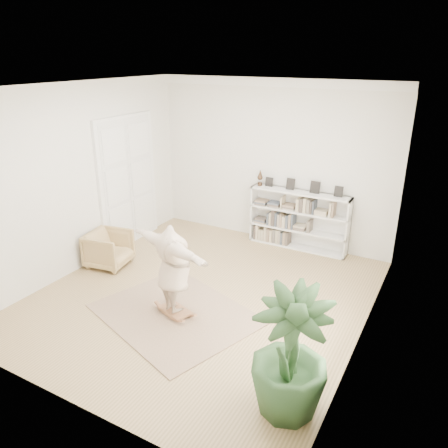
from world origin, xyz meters
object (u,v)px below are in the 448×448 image
object	(u,v)px
rocker_board	(175,311)
armchair	(109,249)
bookshelf	(298,221)
person	(173,266)
houseplant	(290,354)

from	to	relation	value
rocker_board	armchair	bearing A→B (deg)	177.96
bookshelf	person	size ratio (longest dim) A/B	1.18
bookshelf	armchair	distance (m)	4.08
armchair	person	size ratio (longest dim) A/B	0.43
houseplant	person	bearing A→B (deg)	156.08
armchair	houseplant	world-z (taller)	houseplant
armchair	houseplant	xyz separation A→B (m)	(4.60, -1.91, 0.47)
armchair	bookshelf	bearing A→B (deg)	-58.00
bookshelf	armchair	size ratio (longest dim) A/B	2.75
rocker_board	bookshelf	bearing A→B (deg)	95.88
armchair	rocker_board	bearing A→B (deg)	-120.76
armchair	houseplant	distance (m)	5.00
bookshelf	armchair	bearing A→B (deg)	-138.34
person	rocker_board	bearing A→B (deg)	-97.51
bookshelf	rocker_board	world-z (taller)	bookshelf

